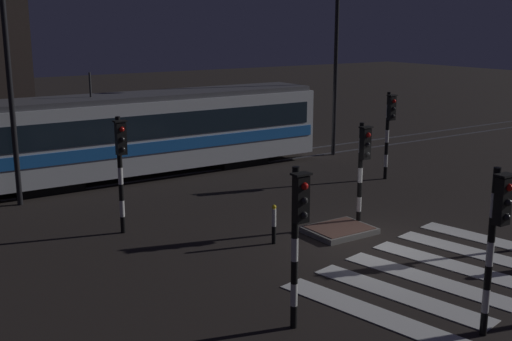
# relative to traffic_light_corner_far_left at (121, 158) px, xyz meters

# --- Properties ---
(ground_plane) EXTENTS (120.00, 120.00, 0.00)m
(ground_plane) POSITION_rel_traffic_light_corner_far_left_xyz_m (5.33, -4.73, -2.24)
(ground_plane) COLOR black
(rail_near) EXTENTS (80.00, 0.12, 0.03)m
(rail_near) POSITION_rel_traffic_light_corner_far_left_xyz_m (5.33, 5.56, -2.22)
(rail_near) COLOR #59595E
(rail_near) RESTS_ON ground
(rail_far) EXTENTS (80.00, 0.12, 0.03)m
(rail_far) POSITION_rel_traffic_light_corner_far_left_xyz_m (5.33, 7.00, -2.22)
(rail_far) COLOR #59595E
(rail_far) RESTS_ON ground
(crosswalk_zebra) EXTENTS (7.57, 5.67, 0.02)m
(crosswalk_zebra) POSITION_rel_traffic_light_corner_far_left_xyz_m (5.33, -7.01, -2.23)
(crosswalk_zebra) COLOR silver
(crosswalk_zebra) RESTS_ON ground
(traffic_island) EXTENTS (1.84, 1.45, 0.18)m
(traffic_island) POSITION_rel_traffic_light_corner_far_left_xyz_m (5.22, -3.37, -2.15)
(traffic_island) COLOR slate
(traffic_island) RESTS_ON ground
(traffic_light_corner_far_left) EXTENTS (0.36, 0.42, 3.39)m
(traffic_light_corner_far_left) POSITION_rel_traffic_light_corner_far_left_xyz_m (0.00, 0.00, 0.00)
(traffic_light_corner_far_left) COLOR black
(traffic_light_corner_far_left) RESTS_ON ground
(traffic_light_corner_far_right) EXTENTS (0.36, 0.42, 3.37)m
(traffic_light_corner_far_right) POSITION_rel_traffic_light_corner_far_left_xyz_m (10.98, 0.55, -0.01)
(traffic_light_corner_far_right) COLOR black
(traffic_light_corner_far_right) RESTS_ON ground
(traffic_light_kerb_mid_left) EXTENTS (0.36, 0.42, 3.35)m
(traffic_light_kerb_mid_left) POSITION_rel_traffic_light_corner_far_left_xyz_m (3.53, -9.70, -0.03)
(traffic_light_kerb_mid_left) COLOR black
(traffic_light_kerb_mid_left) RESTS_ON ground
(traffic_light_corner_near_left) EXTENTS (0.36, 0.42, 3.30)m
(traffic_light_corner_near_left) POSITION_rel_traffic_light_corner_far_left_xyz_m (0.63, -7.42, -0.06)
(traffic_light_corner_near_left) COLOR black
(traffic_light_corner_near_left) RESTS_ON ground
(traffic_light_median_centre) EXTENTS (0.36, 0.42, 3.11)m
(traffic_light_median_centre) POSITION_rel_traffic_light_corner_far_left_xyz_m (6.14, -3.24, -0.18)
(traffic_light_median_centre) COLOR black
(traffic_light_median_centre) RESTS_ON ground
(street_lamp_trackside_left) EXTENTS (0.44, 1.21, 7.90)m
(street_lamp_trackside_left) POSITION_rel_traffic_light_corner_far_left_xyz_m (-1.78, 4.49, 2.71)
(street_lamp_trackside_left) COLOR black
(street_lamp_trackside_left) RESTS_ON ground
(street_lamp_trackside_right) EXTENTS (0.44, 1.21, 8.02)m
(street_lamp_trackside_right) POSITION_rel_traffic_light_corner_far_left_xyz_m (12.27, 5.08, 2.77)
(street_lamp_trackside_right) COLOR black
(street_lamp_trackside_right) RESTS_ON ground
(tram) EXTENTS (14.73, 2.58, 4.15)m
(tram) POSITION_rel_traffic_light_corner_far_left_xyz_m (3.56, 6.28, -0.49)
(tram) COLOR silver
(tram) RESTS_ON ground
(bollard_island_edge) EXTENTS (0.12, 0.12, 1.11)m
(bollard_island_edge) POSITION_rel_traffic_light_corner_far_left_xyz_m (3.12, -3.07, -1.68)
(bollard_island_edge) COLOR black
(bollard_island_edge) RESTS_ON ground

